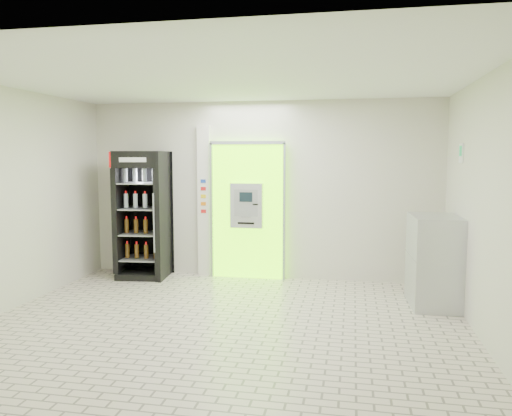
# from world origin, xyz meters

# --- Properties ---
(ground) EXTENTS (6.00, 6.00, 0.00)m
(ground) POSITION_xyz_m (0.00, 0.00, 0.00)
(ground) COLOR beige
(ground) RESTS_ON ground
(room_shell) EXTENTS (6.00, 6.00, 6.00)m
(room_shell) POSITION_xyz_m (0.00, 0.00, 1.84)
(room_shell) COLOR beige
(room_shell) RESTS_ON ground
(atm_assembly) EXTENTS (1.30, 0.24, 2.33)m
(atm_assembly) POSITION_xyz_m (-0.20, 2.41, 1.17)
(atm_assembly) COLOR #6FF900
(atm_assembly) RESTS_ON ground
(pillar) EXTENTS (0.22, 0.11, 2.60)m
(pillar) POSITION_xyz_m (-0.98, 2.45, 1.30)
(pillar) COLOR silver
(pillar) RESTS_ON ground
(beverage_cooler) EXTENTS (0.88, 0.81, 2.16)m
(beverage_cooler) POSITION_xyz_m (-1.97, 2.14, 1.04)
(beverage_cooler) COLOR black
(beverage_cooler) RESTS_ON ground
(steel_cabinet) EXTENTS (0.68, 0.98, 1.26)m
(steel_cabinet) POSITION_xyz_m (2.67, 1.33, 0.63)
(steel_cabinet) COLOR #AFB1B7
(steel_cabinet) RESTS_ON ground
(exit_sign) EXTENTS (0.02, 0.22, 0.26)m
(exit_sign) POSITION_xyz_m (2.99, 1.40, 2.12)
(exit_sign) COLOR white
(exit_sign) RESTS_ON room_shell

